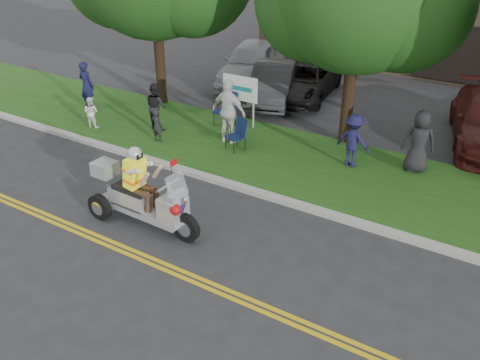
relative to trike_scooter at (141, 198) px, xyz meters
The scene contains 20 objects.
ground 1.99m from the trike_scooter, 16.11° to the right, with size 120.00×120.00×0.00m, color #28282B.
centerline_near 2.21m from the trike_scooter, 31.42° to the right, with size 60.00×0.10×0.01m, color gold.
centerline_far 2.14m from the trike_scooter, 27.57° to the right, with size 60.00×0.10×0.01m, color gold.
curb 3.17m from the trike_scooter, 54.56° to the left, with size 60.00×0.25×0.12m, color #A8A89E.
grass_verge 5.05m from the trike_scooter, 68.96° to the left, with size 60.00×4.00×0.10m, color #214412.
commercial_building 18.89m from the trike_scooter, 78.37° to the left, with size 18.00×8.20×4.00m.
business_sign 6.21m from the trike_scooter, 100.25° to the left, with size 1.25×0.06×1.75m.
trike_scooter is the anchor object (origin of this frame).
lawn_chair_a 4.45m from the trike_scooter, 91.92° to the left, with size 0.66×0.67×0.94m.
lawn_chair_b 6.02m from the trike_scooter, 103.88° to the left, with size 0.68×0.70×1.13m.
spectator_adult_left 7.90m from the trike_scooter, 144.90° to the left, with size 0.62×0.41×1.70m, color #16173D.
spectator_adult_mid 5.46m from the trike_scooter, 126.14° to the left, with size 0.73×0.57×1.51m, color black.
spectator_adult_right 4.77m from the trike_scooter, 97.81° to the left, with size 1.16×0.48×1.98m, color silver.
spectator_chair_a 6.02m from the trike_scooter, 59.04° to the left, with size 0.97×0.56×1.51m, color #1A1843.
spectator_chair_b 7.45m from the trike_scooter, 51.01° to the left, with size 0.84×0.55×1.72m, color black.
child_left 4.43m from the trike_scooter, 125.15° to the left, with size 0.37×0.24×1.02m, color black.
child_right 6.11m from the trike_scooter, 146.49° to the left, with size 0.49×0.39×1.02m, color white.
parked_car_far_left 10.92m from the trike_scooter, 107.03° to the left, with size 2.00×4.96×1.69m, color #9A9CA1.
parked_car_left 9.15m from the trike_scooter, 99.17° to the left, with size 1.46×4.19×1.38m, color #343437.
parked_car_mid 10.03m from the trike_scooter, 94.00° to the left, with size 2.13×4.61×1.28m, color black.
Camera 1 is at (5.32, -6.73, 6.53)m, focal length 38.00 mm.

